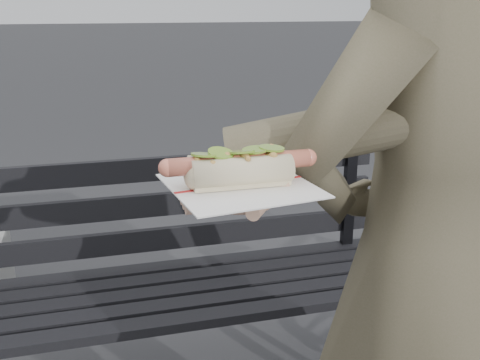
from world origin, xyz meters
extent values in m
cylinder|color=black|center=(0.78, 0.67, 0.23)|extent=(0.04, 0.04, 0.45)
cylinder|color=black|center=(0.78, 1.01, 0.23)|extent=(0.04, 0.04, 0.45)
cube|color=black|center=(0.11, 0.66, 0.47)|extent=(1.50, 0.07, 0.03)
cube|color=black|center=(0.11, 0.75, 0.47)|extent=(1.50, 0.07, 0.03)
cube|color=black|center=(0.11, 0.84, 0.47)|extent=(1.50, 0.07, 0.03)
cube|color=black|center=(0.11, 0.93, 0.47)|extent=(1.50, 0.07, 0.03)
cube|color=black|center=(0.11, 1.02, 0.47)|extent=(1.50, 0.07, 0.03)
cube|color=black|center=(0.78, 1.03, 0.67)|extent=(0.04, 0.03, 0.42)
cube|color=black|center=(0.11, 1.05, 0.57)|extent=(1.50, 0.02, 0.08)
cube|color=black|center=(0.11, 1.05, 0.70)|extent=(1.50, 0.02, 0.08)
cube|color=black|center=(0.11, 1.05, 0.83)|extent=(1.50, 0.02, 0.08)
imported|color=#4B4832|center=(0.45, 0.03, 0.87)|extent=(0.70, 0.53, 1.74)
cylinder|color=#4B4832|center=(0.31, 0.01, 1.18)|extent=(0.51, 0.23, 0.19)
cylinder|color=#D8A384|center=(0.09, -0.07, 1.12)|extent=(0.09, 0.08, 0.07)
ellipsoid|color=#D8A384|center=(0.05, -0.08, 1.11)|extent=(0.10, 0.11, 0.03)
cylinder|color=#D8A384|center=(0.00, -0.11, 1.11)|extent=(0.06, 0.02, 0.02)
cylinder|color=#D8A384|center=(0.00, -0.09, 1.11)|extent=(0.06, 0.02, 0.02)
cylinder|color=#D8A384|center=(0.00, -0.07, 1.11)|extent=(0.06, 0.02, 0.02)
cylinder|color=#D8A384|center=(0.00, -0.05, 1.11)|extent=(0.06, 0.02, 0.02)
cylinder|color=#D8A384|center=(0.06, -0.14, 1.11)|extent=(0.04, 0.05, 0.02)
cube|color=white|center=(0.05, -0.08, 1.13)|extent=(0.21, 0.21, 0.00)
cube|color=#B21E1E|center=(0.05, -0.08, 1.13)|extent=(0.19, 0.03, 0.00)
cylinder|color=#D46B51|center=(0.05, -0.08, 1.16)|extent=(0.20, 0.02, 0.02)
sphere|color=#D46B51|center=(-0.05, -0.08, 1.16)|extent=(0.02, 0.02, 0.02)
sphere|color=#D46B51|center=(0.15, -0.08, 1.16)|extent=(0.03, 0.02, 0.02)
sphere|color=#9E6B2D|center=(0.03, -0.06, 1.17)|extent=(0.01, 0.01, 0.01)
sphere|color=#9E6B2D|center=(0.02, -0.08, 1.17)|extent=(0.01, 0.01, 0.01)
sphere|color=#9E6B2D|center=(0.06, -0.07, 1.17)|extent=(0.01, 0.01, 0.01)
sphere|color=#9E6B2D|center=(0.03, -0.09, 1.17)|extent=(0.01, 0.01, 0.01)
sphere|color=#9E6B2D|center=(0.00, -0.07, 1.17)|extent=(0.01, 0.01, 0.01)
sphere|color=#9E6B2D|center=(-0.01, -0.06, 1.17)|extent=(0.01, 0.01, 0.01)
sphere|color=#9E6B2D|center=(0.05, -0.10, 1.17)|extent=(0.01, 0.01, 0.01)
sphere|color=#9E6B2D|center=(0.01, -0.10, 1.17)|extent=(0.01, 0.01, 0.01)
sphere|color=#9E6B2D|center=(0.06, -0.10, 1.17)|extent=(0.01, 0.01, 0.01)
sphere|color=#9E6B2D|center=(0.07, -0.09, 1.17)|extent=(0.01, 0.01, 0.01)
sphere|color=#9E6B2D|center=(0.09, -0.09, 1.17)|extent=(0.01, 0.01, 0.01)
sphere|color=#9E6B2D|center=(0.01, -0.09, 1.17)|extent=(0.01, 0.01, 0.01)
sphere|color=#9E6B2D|center=(-0.01, -0.06, 1.17)|extent=(0.01, 0.01, 0.01)
sphere|color=#9E6B2D|center=(0.03, -0.09, 1.17)|extent=(0.01, 0.01, 0.01)
sphere|color=#9E6B2D|center=(0.04, -0.08, 1.17)|extent=(0.01, 0.01, 0.01)
sphere|color=#9E6B2D|center=(0.02, -0.06, 1.17)|extent=(0.01, 0.01, 0.01)
sphere|color=#9E6B2D|center=(0.06, -0.11, 1.17)|extent=(0.01, 0.01, 0.01)
sphere|color=#9E6B2D|center=(0.09, -0.10, 1.17)|extent=(0.01, 0.01, 0.01)
sphere|color=#9E6B2D|center=(0.04, -0.07, 1.17)|extent=(0.01, 0.01, 0.01)
sphere|color=#9E6B2D|center=(0.10, -0.10, 1.17)|extent=(0.01, 0.01, 0.01)
sphere|color=#9E6B2D|center=(0.11, -0.08, 1.17)|extent=(0.01, 0.01, 0.01)
sphere|color=#9E6B2D|center=(0.06, -0.08, 1.17)|extent=(0.01, 0.01, 0.01)
sphere|color=#9E6B2D|center=(0.10, -0.07, 1.17)|extent=(0.01, 0.01, 0.01)
sphere|color=#9E6B2D|center=(0.05, -0.08, 1.17)|extent=(0.01, 0.01, 0.01)
sphere|color=#9E6B2D|center=(0.10, -0.10, 1.17)|extent=(0.01, 0.01, 0.01)
sphere|color=#9E6B2D|center=(-0.01, -0.07, 1.17)|extent=(0.01, 0.01, 0.01)
sphere|color=#9E6B2D|center=(0.06, -0.09, 1.17)|extent=(0.01, 0.01, 0.01)
sphere|color=#9E6B2D|center=(0.11, -0.08, 1.17)|extent=(0.01, 0.01, 0.01)
sphere|color=#9E6B2D|center=(-0.01, -0.09, 1.17)|extent=(0.01, 0.01, 0.01)
sphere|color=#9E6B2D|center=(0.03, -0.08, 1.17)|extent=(0.01, 0.01, 0.01)
cylinder|color=olive|center=(0.00, -0.08, 1.18)|extent=(0.04, 0.04, 0.01)
cylinder|color=olive|center=(0.03, -0.08, 1.18)|extent=(0.04, 0.04, 0.01)
cylinder|color=olive|center=(0.05, -0.09, 1.18)|extent=(0.04, 0.04, 0.01)
cylinder|color=olive|center=(0.07, -0.08, 1.18)|extent=(0.04, 0.04, 0.01)
cylinder|color=olive|center=(0.10, -0.08, 1.18)|extent=(0.04, 0.04, 0.01)
cube|color=brown|center=(0.88, 1.15, 0.00)|extent=(0.07, 0.05, 0.00)
cube|color=brown|center=(1.31, 1.59, 0.00)|extent=(0.05, 0.07, 0.00)
cube|color=brown|center=(0.47, 1.84, 0.00)|extent=(0.09, 0.10, 0.00)
camera|label=1|loc=(-0.14, -0.80, 1.37)|focal=42.00mm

